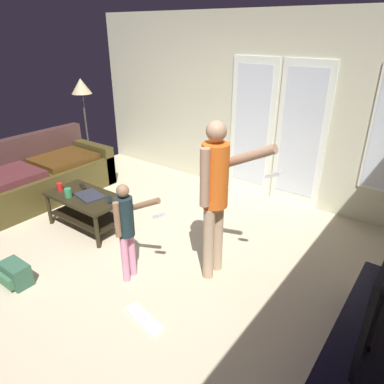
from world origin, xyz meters
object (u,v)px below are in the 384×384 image
at_px(person_child, 127,224).
at_px(backpack, 15,274).
at_px(leather_couch, 36,179).
at_px(flat_screen_tv, 382,289).
at_px(laptop_closed, 90,196).
at_px(tv_remote_black, 110,200).
at_px(floor_lamp, 82,92).
at_px(tv_stand, 364,352).
at_px(person_adult, 216,188).
at_px(coffee_table, 86,204).
at_px(loose_keyboard, 144,318).
at_px(dvd_remote_slim, 83,187).
at_px(cup_by_laptop, 68,193).
at_px(cup_near_edge, 60,187).

xyz_separation_m(person_child, backpack, (-0.85, -0.76, -0.51)).
xyz_separation_m(leather_couch, flat_screen_tv, (4.68, -0.27, 0.46)).
distance_m(laptop_closed, tv_remote_black, 0.30).
relative_size(person_child, floor_lamp, 0.66).
relative_size(tv_stand, person_child, 1.69).
distance_m(flat_screen_tv, backpack, 3.25).
distance_m(person_adult, backpack, 2.18).
xyz_separation_m(floor_lamp, backpack, (2.00, -2.54, -1.26)).
relative_size(coffee_table, backpack, 3.21).
xyz_separation_m(leather_couch, person_child, (2.51, -0.52, 0.32)).
relative_size(loose_keyboard, dvd_remote_slim, 2.69).
distance_m(person_adult, cup_by_laptop, 2.01).
xyz_separation_m(leather_couch, cup_by_laptop, (1.21, -0.27, 0.20)).
bearing_deg(cup_by_laptop, tv_remote_black, 25.38).
xyz_separation_m(leather_couch, tv_stand, (4.68, -0.27, -0.11)).
distance_m(loose_keyboard, tv_remote_black, 1.62).
relative_size(tv_stand, person_adult, 1.09).
xyz_separation_m(tv_stand, cup_near_edge, (-3.72, 0.06, 0.31)).
bearing_deg(cup_by_laptop, person_child, -10.81).
height_order(coffee_table, person_child, person_child).
distance_m(tv_stand, person_child, 2.23).
bearing_deg(floor_lamp, person_child, -32.01).
bearing_deg(tv_stand, person_adult, 167.94).
bearing_deg(leather_couch, person_child, -11.68).
height_order(loose_keyboard, dvd_remote_slim, dvd_remote_slim).
xyz_separation_m(person_adult, person_child, (-0.64, -0.58, -0.34)).
distance_m(tv_stand, tv_remote_black, 3.00).
distance_m(coffee_table, laptop_closed, 0.15).
height_order(person_adult, person_child, person_adult).
bearing_deg(backpack, floor_lamp, 128.18).
bearing_deg(tv_stand, cup_near_edge, 179.13).
distance_m(backpack, dvd_remote_slim, 1.45).
distance_m(laptop_closed, cup_near_edge, 0.46).
xyz_separation_m(person_child, dvd_remote_slim, (-1.40, 0.54, -0.16)).
distance_m(floor_lamp, laptop_closed, 2.40).
bearing_deg(flat_screen_tv, tv_remote_black, 175.64).
xyz_separation_m(person_adult, floor_lamp, (-3.48, 1.20, 0.40)).
distance_m(backpack, cup_near_edge, 1.33).
bearing_deg(cup_near_edge, leather_couch, 167.47).
bearing_deg(cup_near_edge, person_adult, 7.07).
height_order(flat_screen_tv, dvd_remote_slim, flat_screen_tv).
bearing_deg(cup_by_laptop, flat_screen_tv, 0.09).
bearing_deg(person_child, leather_couch, 168.32).
distance_m(loose_keyboard, cup_near_edge, 2.22).
xyz_separation_m(tv_stand, cup_by_laptop, (-3.47, -0.00, 0.32)).
xyz_separation_m(coffee_table, cup_near_edge, (-0.37, -0.09, 0.17)).
xyz_separation_m(backpack, dvd_remote_slim, (-0.55, 1.30, 0.35)).
bearing_deg(flat_screen_tv, tv_stand, -65.06).
bearing_deg(leather_couch, tv_remote_black, -1.29).
relative_size(cup_near_edge, tv_remote_black, 0.59).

